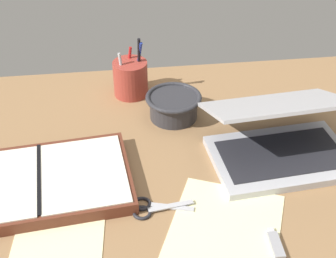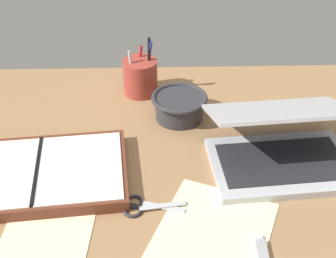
{
  "view_description": "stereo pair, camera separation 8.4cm",
  "coord_description": "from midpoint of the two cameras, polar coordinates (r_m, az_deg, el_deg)",
  "views": [
    {
      "loc": [
        -13.97,
        -76.24,
        71.87
      ],
      "look_at": [
        -3.3,
        8.44,
        9.0
      ],
      "focal_mm": 50.0,
      "sensor_mm": 36.0,
      "label": 1
    },
    {
      "loc": [
        -5.6,
        -76.87,
        71.87
      ],
      "look_at": [
        -3.3,
        8.44,
        9.0
      ],
      "focal_mm": 50.0,
      "sensor_mm": 36.0,
      "label": 2
    }
  ],
  "objects": [
    {
      "name": "scissors",
      "position": [
        0.97,
        -4.84,
        -9.64
      ],
      "size": [
        12.72,
        6.41,
        0.8
      ],
      "rotation": [
        0.0,
        0.0,
        -0.07
      ],
      "color": "#B7B7BC",
      "rests_on": "desk_top"
    },
    {
      "name": "desk_top",
      "position": [
        1.05,
        0.08,
        -6.18
      ],
      "size": [
        140.0,
        100.0,
        2.0
      ],
      "primitive_type": "cube",
      "color": "#936D47",
      "rests_on": "ground"
    },
    {
      "name": "laptop",
      "position": [
        1.09,
        11.34,
        -1.25
      ],
      "size": [
        33.79,
        29.05,
        15.65
      ],
      "rotation": [
        0.0,
        0.0,
        0.09
      ],
      "color": "#B7B7BC",
      "rests_on": "desk_top"
    },
    {
      "name": "pen_cup",
      "position": [
        1.3,
        -6.44,
        6.16
      ],
      "size": [
        9.43,
        9.43,
        16.73
      ],
      "color": "#9E382D",
      "rests_on": "desk_top"
    },
    {
      "name": "planner",
      "position": [
        1.05,
        -17.59,
        -6.45
      ],
      "size": [
        40.72,
        28.24,
        3.3
      ],
      "rotation": [
        0.0,
        0.0,
        0.1
      ],
      "color": "brown",
      "rests_on": "desk_top"
    },
    {
      "name": "bowl",
      "position": [
        1.2,
        -1.43,
        2.87
      ],
      "size": [
        14.47,
        14.47,
        6.46
      ],
      "color": "#2D2D33",
      "rests_on": "desk_top"
    },
    {
      "name": "paper_sheet_front",
      "position": [
        0.92,
        4.01,
        -13.27
      ],
      "size": [
        30.88,
        35.37,
        0.16
      ],
      "primitive_type": "cube",
      "rotation": [
        0.0,
        0.0,
        -0.41
      ],
      "color": "#F4EFB2",
      "rests_on": "desk_top"
    },
    {
      "name": "usb_drive",
      "position": [
        0.91,
        10.38,
        -13.78
      ],
      "size": [
        2.2,
        7.25,
        1.0
      ],
      "rotation": [
        0.0,
        0.0,
        -0.03
      ],
      "color": "#99999E",
      "rests_on": "desk_top"
    }
  ]
}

